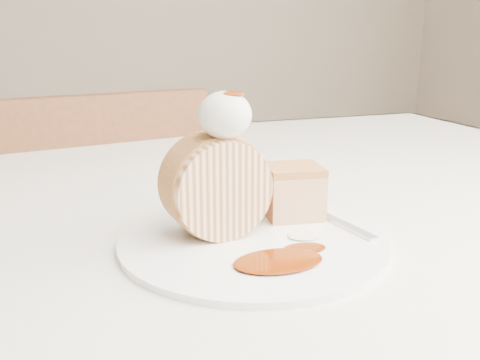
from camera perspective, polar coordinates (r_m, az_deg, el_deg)
name	(u,v)px	position (r m, az deg, el deg)	size (l,w,h in m)	color
table	(175,250)	(0.74, -6.99, -7.45)	(1.40, 0.90, 0.75)	beige
chair_far	(103,259)	(1.19, -14.41, -8.16)	(0.45, 0.45, 0.84)	brown
plate	(253,240)	(0.52, 1.42, -6.45)	(0.26, 0.26, 0.01)	white
roulade_slice	(216,186)	(0.51, -2.56, -0.67)	(0.10, 0.10, 0.05)	beige
cake_chunk	(293,195)	(0.57, 5.70, -1.57)	(0.06, 0.05, 0.05)	#AF7442
whipped_cream	(225,115)	(0.49, -1.63, 6.94)	(0.05, 0.05, 0.04)	silver
caramel_drizzle	(232,88)	(0.49, -0.89, 9.78)	(0.02, 0.02, 0.01)	#642104
caramel_pool	(278,261)	(0.46, 4.10, -8.58)	(0.08, 0.05, 0.00)	#642104
fork	(338,222)	(0.56, 10.37, -4.41)	(0.02, 0.15, 0.00)	silver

